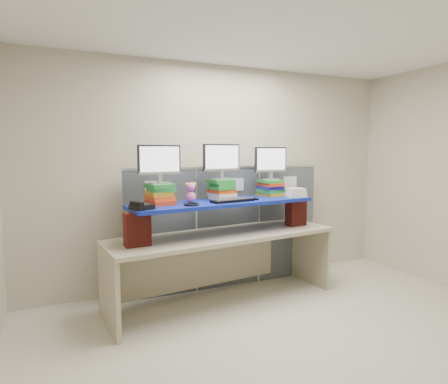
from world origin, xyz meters
name	(u,v)px	position (x,y,z in m)	size (l,w,h in m)	color
room	(319,191)	(0.00, 0.00, 1.40)	(5.00, 4.00, 2.80)	beige
cubicle_partition	(228,226)	(0.00, 1.78, 0.77)	(2.60, 0.06, 1.53)	#41474D
desk	(224,248)	(-0.26, 1.31, 0.64)	(2.69, 1.06, 0.80)	tan
brick_pier_left	(137,229)	(-1.26, 1.15, 0.96)	(0.24, 0.13, 0.33)	maroon
brick_pier_right	(296,212)	(0.74, 1.38, 0.96)	(0.24, 0.13, 0.33)	maroon
blue_board	(224,203)	(-0.26, 1.31, 1.15)	(2.12, 0.53, 0.04)	navy
book_stack_left	(160,194)	(-0.98, 1.35, 1.27)	(0.29, 0.34, 0.22)	red
book_stack_center	(221,190)	(-0.24, 1.44, 1.28)	(0.28, 0.32, 0.23)	silver
book_stack_right	(270,188)	(0.45, 1.52, 1.27)	(0.28, 0.33, 0.20)	#B58718
monitor_left	(159,162)	(-0.97, 1.35, 1.61)	(0.46, 0.15, 0.40)	#96969A
monitor_center	(221,159)	(-0.24, 1.44, 1.63)	(0.46, 0.15, 0.40)	#96969A
monitor_right	(271,161)	(0.45, 1.51, 1.60)	(0.46, 0.15, 0.40)	#96969A
keyboard	(232,200)	(-0.21, 1.21, 1.18)	(0.50, 0.23, 0.03)	black
mouse	(256,198)	(0.10, 1.24, 1.18)	(0.06, 0.11, 0.03)	black
desk_phone	(141,206)	(-1.23, 1.08, 1.20)	(0.24, 0.23, 0.08)	black
headset	(191,204)	(-0.70, 1.14, 1.18)	(0.16, 0.16, 0.02)	black
plush_toy	(191,192)	(-0.64, 1.35, 1.28)	(0.13, 0.10, 0.22)	pink
binder_stack	(296,193)	(0.68, 1.29, 1.22)	(0.23, 0.19, 0.11)	beige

